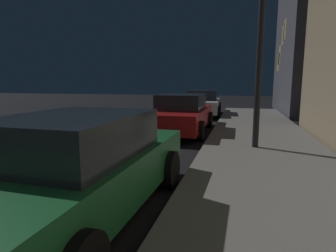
% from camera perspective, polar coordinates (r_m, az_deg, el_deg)
% --- Properties ---
extents(car_green, '(2.11, 4.44, 1.43)m').
position_cam_1_polar(car_green, '(3.94, -18.37, -8.21)').
color(car_green, '#19592D').
rests_on(car_green, ground).
extents(car_red, '(2.01, 4.53, 1.43)m').
position_cam_1_polar(car_red, '(10.18, 2.92, 2.56)').
color(car_red, maroon).
rests_on(car_red, ground).
extents(car_white, '(2.20, 4.50, 1.43)m').
position_cam_1_polar(car_white, '(15.83, 7.30, 4.79)').
color(car_white, silver).
rests_on(car_white, ground).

